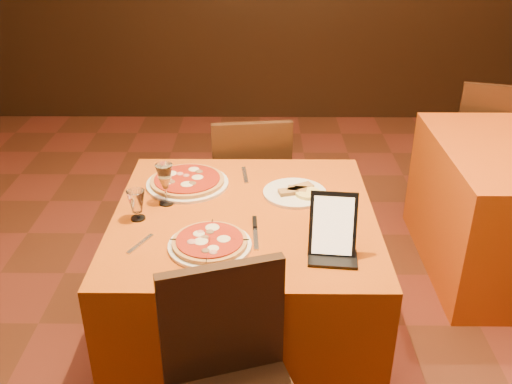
{
  "coord_description": "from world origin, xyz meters",
  "views": [
    {
      "loc": [
        0.01,
        -1.82,
        1.94
      ],
      "look_at": [
        -0.01,
        0.25,
        0.86
      ],
      "focal_mm": 40.0,
      "sensor_mm": 36.0,
      "label": 1
    }
  ],
  "objects_px": {
    "pizza_far": "(187,182)",
    "water_glass": "(137,205)",
    "pizza_near": "(210,244)",
    "chair_side_far": "(485,142)",
    "chair_main_far": "(249,185)",
    "wine_glass": "(165,184)",
    "main_table": "(245,285)",
    "tablet": "(333,225)"
  },
  "relations": [
    {
      "from": "pizza_far",
      "to": "water_glass",
      "type": "distance_m",
      "value": 0.36
    },
    {
      "from": "main_table",
      "to": "chair_side_far",
      "type": "distance_m",
      "value": 2.18
    },
    {
      "from": "chair_main_far",
      "to": "chair_side_far",
      "type": "height_order",
      "value": "same"
    },
    {
      "from": "main_table",
      "to": "pizza_near",
      "type": "bearing_deg",
      "value": -115.22
    },
    {
      "from": "main_table",
      "to": "water_glass",
      "type": "xyz_separation_m",
      "value": [
        -0.44,
        -0.05,
        0.44
      ]
    },
    {
      "from": "wine_glass",
      "to": "chair_main_far",
      "type": "bearing_deg",
      "value": 65.85
    },
    {
      "from": "chair_main_far",
      "to": "chair_side_far",
      "type": "bearing_deg",
      "value": -165.04
    },
    {
      "from": "chair_main_far",
      "to": "tablet",
      "type": "distance_m",
      "value": 1.25
    },
    {
      "from": "chair_side_far",
      "to": "water_glass",
      "type": "distance_m",
      "value": 2.57
    },
    {
      "from": "pizza_far",
      "to": "water_glass",
      "type": "xyz_separation_m",
      "value": [
        -0.17,
        -0.31,
        0.05
      ]
    },
    {
      "from": "chair_side_far",
      "to": "pizza_near",
      "type": "relative_size",
      "value": 2.85
    },
    {
      "from": "pizza_near",
      "to": "water_glass",
      "type": "xyz_separation_m",
      "value": [
        -0.31,
        0.21,
        0.05
      ]
    },
    {
      "from": "water_glass",
      "to": "tablet",
      "type": "xyz_separation_m",
      "value": [
        0.77,
        -0.24,
        0.06
      ]
    },
    {
      "from": "chair_side_far",
      "to": "water_glass",
      "type": "relative_size",
      "value": 7.0
    },
    {
      "from": "chair_side_far",
      "to": "pizza_far",
      "type": "distance_m",
      "value": 2.25
    },
    {
      "from": "chair_main_far",
      "to": "water_glass",
      "type": "relative_size",
      "value": 7.0
    },
    {
      "from": "main_table",
      "to": "pizza_far",
      "type": "distance_m",
      "value": 0.54
    },
    {
      "from": "chair_side_far",
      "to": "water_glass",
      "type": "xyz_separation_m",
      "value": [
        -2.03,
        -1.55,
        0.36
      ]
    },
    {
      "from": "chair_main_far",
      "to": "tablet",
      "type": "bearing_deg",
      "value": 98.97
    },
    {
      "from": "chair_main_far",
      "to": "pizza_near",
      "type": "distance_m",
      "value": 1.15
    },
    {
      "from": "pizza_far",
      "to": "wine_glass",
      "type": "bearing_deg",
      "value": -111.18
    },
    {
      "from": "wine_glass",
      "to": "water_glass",
      "type": "bearing_deg",
      "value": -126.74
    },
    {
      "from": "water_glass",
      "to": "pizza_near",
      "type": "bearing_deg",
      "value": -33.72
    },
    {
      "from": "main_table",
      "to": "tablet",
      "type": "bearing_deg",
      "value": -41.4
    },
    {
      "from": "chair_main_far",
      "to": "pizza_far",
      "type": "distance_m",
      "value": 0.71
    },
    {
      "from": "main_table",
      "to": "wine_glass",
      "type": "relative_size",
      "value": 5.79
    },
    {
      "from": "chair_side_far",
      "to": "pizza_far",
      "type": "xyz_separation_m",
      "value": [
        -1.86,
        -1.23,
        0.31
      ]
    },
    {
      "from": "chair_main_far",
      "to": "pizza_near",
      "type": "relative_size",
      "value": 2.85
    },
    {
      "from": "chair_main_far",
      "to": "chair_side_far",
      "type": "relative_size",
      "value": 1.0
    },
    {
      "from": "pizza_near",
      "to": "tablet",
      "type": "bearing_deg",
      "value": -3.9
    },
    {
      "from": "pizza_near",
      "to": "chair_side_far",
      "type": "bearing_deg",
      "value": 45.74
    },
    {
      "from": "main_table",
      "to": "chair_main_far",
      "type": "relative_size",
      "value": 1.21
    },
    {
      "from": "chair_main_far",
      "to": "tablet",
      "type": "height_order",
      "value": "tablet"
    },
    {
      "from": "tablet",
      "to": "chair_side_far",
      "type": "bearing_deg",
      "value": 61.01
    },
    {
      "from": "water_glass",
      "to": "pizza_far",
      "type": "bearing_deg",
      "value": 61.64
    },
    {
      "from": "chair_main_far",
      "to": "chair_side_far",
      "type": "distance_m",
      "value": 1.72
    },
    {
      "from": "main_table",
      "to": "chair_side_far",
      "type": "bearing_deg",
      "value": 43.24
    },
    {
      "from": "water_glass",
      "to": "tablet",
      "type": "height_order",
      "value": "tablet"
    },
    {
      "from": "chair_main_far",
      "to": "wine_glass",
      "type": "relative_size",
      "value": 4.79
    },
    {
      "from": "pizza_far",
      "to": "wine_glass",
      "type": "relative_size",
      "value": 2.0
    },
    {
      "from": "chair_main_far",
      "to": "water_glass",
      "type": "distance_m",
      "value": 1.06
    },
    {
      "from": "main_table",
      "to": "chair_side_far",
      "type": "height_order",
      "value": "chair_side_far"
    }
  ]
}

